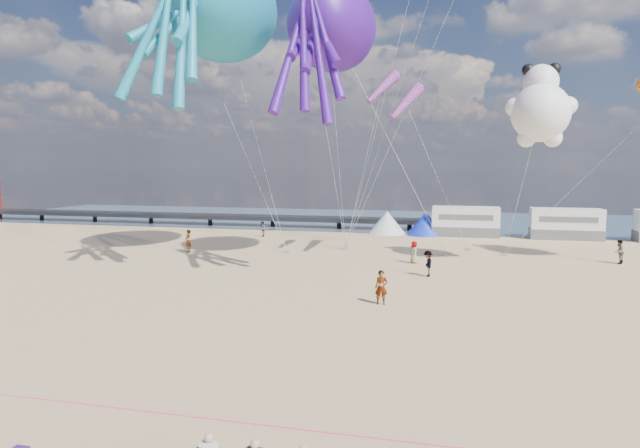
# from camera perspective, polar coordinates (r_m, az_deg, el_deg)

# --- Properties ---
(ground) EXTENTS (120.00, 120.00, 0.00)m
(ground) POSITION_cam_1_polar(r_m,az_deg,el_deg) (21.49, -2.04, -13.82)
(ground) COLOR #DEB780
(ground) RESTS_ON ground
(water) EXTENTS (120.00, 120.00, 0.00)m
(water) POSITION_cam_1_polar(r_m,az_deg,el_deg) (74.99, 9.69, 0.35)
(water) COLOR #3A596F
(water) RESTS_ON ground
(pier) EXTENTS (60.00, 3.00, 0.50)m
(pier) POSITION_cam_1_polar(r_m,az_deg,el_deg) (72.06, -13.82, 0.82)
(pier) COLOR black
(pier) RESTS_ON ground
(motorhome_0) EXTENTS (6.60, 2.50, 3.00)m
(motorhome_0) POSITION_cam_1_polar(r_m,az_deg,el_deg) (59.70, 14.35, 0.25)
(motorhome_0) COLOR silver
(motorhome_0) RESTS_ON ground
(motorhome_1) EXTENTS (6.60, 2.50, 3.00)m
(motorhome_1) POSITION_cam_1_polar(r_m,az_deg,el_deg) (60.51, 23.38, 0.02)
(motorhome_1) COLOR silver
(motorhome_1) RESTS_ON ground
(tent_white) EXTENTS (4.00, 4.00, 2.40)m
(tent_white) POSITION_cam_1_polar(r_m,az_deg,el_deg) (60.22, 6.71, 0.16)
(tent_white) COLOR white
(tent_white) RESTS_ON ground
(tent_blue) EXTENTS (4.00, 4.00, 2.40)m
(tent_blue) POSITION_cam_1_polar(r_m,az_deg,el_deg) (59.84, 10.51, 0.06)
(tent_blue) COLOR #1933CC
(tent_blue) RESTS_ON ground
(rope_line) EXTENTS (34.00, 0.03, 0.03)m
(rope_line) POSITION_cam_1_polar(r_m,az_deg,el_deg) (17.10, -6.96, -19.19)
(rope_line) COLOR #F2338C
(rope_line) RESTS_ON ground
(standing_person) EXTENTS (0.71, 0.51, 1.80)m
(standing_person) POSITION_cam_1_polar(r_m,az_deg,el_deg) (29.99, 6.15, -6.33)
(standing_person) COLOR tan
(standing_person) RESTS_ON ground
(beachgoer_0) EXTENTS (0.57, 0.69, 1.64)m
(beachgoer_0) POSITION_cam_1_polar(r_m,az_deg,el_deg) (42.62, 9.38, -2.81)
(beachgoer_0) COLOR #7F6659
(beachgoer_0) RESTS_ON ground
(beachgoer_1) EXTENTS (0.89, 1.03, 1.78)m
(beachgoer_1) POSITION_cam_1_polar(r_m,az_deg,el_deg) (47.22, 27.73, -2.48)
(beachgoer_1) COLOR #7F6659
(beachgoer_1) RESTS_ON ground
(beachgoer_2) EXTENTS (0.81, 0.95, 1.70)m
(beachgoer_2) POSITION_cam_1_polar(r_m,az_deg,el_deg) (37.77, 10.73, -3.92)
(beachgoer_2) COLOR #7F6659
(beachgoer_2) RESTS_ON ground
(beachgoer_5) EXTENTS (0.73, 1.77, 1.86)m
(beachgoer_5) POSITION_cam_1_polar(r_m,az_deg,el_deg) (48.68, -13.05, -1.66)
(beachgoer_5) COLOR #7F6659
(beachgoer_5) RESTS_ON ground
(beachgoer_7) EXTENTS (0.68, 0.85, 1.53)m
(beachgoer_7) POSITION_cam_1_polar(r_m,az_deg,el_deg) (57.84, -5.81, -0.50)
(beachgoer_7) COLOR #7F6659
(beachgoer_7) RESTS_ON ground
(sandbag_a) EXTENTS (0.50, 0.35, 0.22)m
(sandbag_a) POSITION_cam_1_polar(r_m,az_deg,el_deg) (47.02, -3.37, -2.79)
(sandbag_a) COLOR gray
(sandbag_a) RESTS_ON ground
(sandbag_b) EXTENTS (0.50, 0.35, 0.22)m
(sandbag_b) POSITION_cam_1_polar(r_m,az_deg,el_deg) (46.87, 12.49, -2.95)
(sandbag_b) COLOR gray
(sandbag_b) RESTS_ON ground
(sandbag_c) EXTENTS (0.50, 0.35, 0.22)m
(sandbag_c) POSITION_cam_1_polar(r_m,az_deg,el_deg) (47.69, 17.95, -2.95)
(sandbag_c) COLOR gray
(sandbag_c) RESTS_ON ground
(sandbag_d) EXTENTS (0.50, 0.35, 0.22)m
(sandbag_d) POSITION_cam_1_polar(r_m,az_deg,el_deg) (49.86, 14.56, -2.47)
(sandbag_d) COLOR gray
(sandbag_d) RESTS_ON ground
(sandbag_e) EXTENTS (0.50, 0.35, 0.22)m
(sandbag_e) POSITION_cam_1_polar(r_m,az_deg,el_deg) (49.03, 2.58, -2.42)
(sandbag_e) COLOR gray
(sandbag_e) RESTS_ON ground
(kite_octopus_teal) EXTENTS (8.43, 13.67, 14.54)m
(kite_octopus_teal) POSITION_cam_1_polar(r_m,az_deg,el_deg) (45.69, -9.90, 20.62)
(kite_octopus_teal) COLOR teal
(kite_octopus_purple) EXTENTS (8.55, 12.13, 12.75)m
(kite_octopus_purple) POSITION_cam_1_polar(r_m,az_deg,el_deg) (42.32, 1.22, 19.08)
(kite_octopus_purple) COLOR #3C0F82
(kite_panda) EXTENTS (5.32, 5.08, 6.81)m
(kite_panda) POSITION_cam_1_polar(r_m,az_deg,el_deg) (42.40, 21.20, 10.33)
(kite_panda) COLOR white
(windsock_left) EXTENTS (1.12, 7.35, 7.34)m
(windsock_left) POSITION_cam_1_polar(r_m,az_deg,el_deg) (46.36, -12.31, 17.85)
(windsock_left) COLOR red
(windsock_mid) EXTENTS (2.46, 6.45, 6.39)m
(windsock_mid) POSITION_cam_1_polar(r_m,az_deg,el_deg) (43.64, 8.56, 11.91)
(windsock_mid) COLOR red
(windsock_right) EXTENTS (2.40, 5.11, 5.08)m
(windsock_right) POSITION_cam_1_polar(r_m,az_deg,el_deg) (43.76, 6.23, 13.36)
(windsock_right) COLOR red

